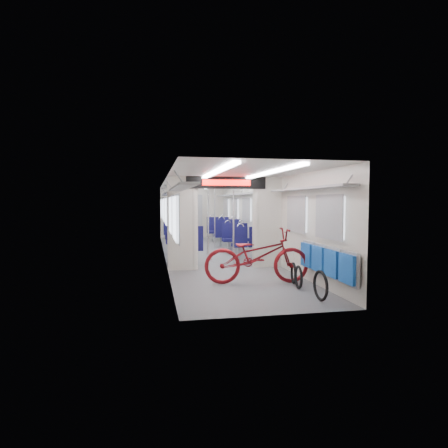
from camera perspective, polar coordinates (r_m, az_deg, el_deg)
name	(u,v)px	position (r m, az deg, el deg)	size (l,w,h in m)	color
carriage	(214,208)	(11.09, -1.48, 2.49)	(12.00, 12.02, 2.31)	#515456
bicycle	(257,256)	(7.74, 5.03, -4.86)	(0.75, 2.16, 1.14)	maroon
flip_bench	(326,261)	(7.23, 15.27, -5.47)	(0.12, 2.15, 0.57)	gray
bike_hoop_a	(320,287)	(6.62, 14.49, -9.29)	(0.53, 0.53, 0.05)	black
bike_hoop_b	(299,278)	(7.42, 11.29, -8.14)	(0.46, 0.46, 0.05)	black
bike_hoop_c	(293,274)	(7.84, 10.54, -7.55)	(0.45, 0.45, 0.05)	black
seat_bay_near_left	(183,239)	(11.16, -6.32, -2.36)	(0.94, 2.21, 1.14)	#0F0D3B
seat_bay_near_right	(241,238)	(11.84, 2.59, -2.19)	(0.88, 1.93, 1.05)	#0F0D3B
seat_bay_far_left	(176,232)	(14.49, -7.36, -1.19)	(0.88, 1.91, 1.05)	#0F0D3B
seat_bay_far_right	(222,230)	(14.95, -0.25, -0.86)	(0.94, 2.22, 1.14)	#0F0D3B
stanchion_near_left	(208,222)	(9.77, -2.42, 0.30)	(0.04, 0.04, 2.30)	silver
stanchion_near_right	(233,221)	(10.16, 1.45, 0.42)	(0.05, 0.05, 2.30)	silver
stanchion_far_left	(194,217)	(13.37, -4.62, 1.14)	(0.04, 0.04, 2.30)	silver
stanchion_far_right	(215,217)	(13.07, -1.42, 1.09)	(0.04, 0.04, 2.30)	silver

